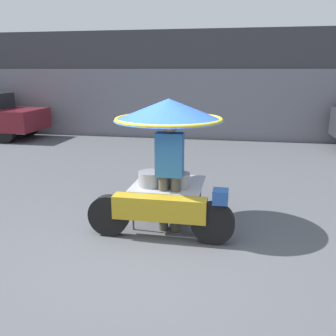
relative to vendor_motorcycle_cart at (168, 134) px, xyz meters
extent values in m
plane|color=#4C4F54|center=(-0.11, -0.93, -1.38)|extent=(36.00, 36.00, 0.00)
cube|color=#38383D|center=(-0.11, 8.34, 0.39)|extent=(28.00, 2.00, 3.55)
cube|color=slate|center=(-0.11, 7.31, -0.23)|extent=(23.80, 0.06, 2.31)
cylinder|color=black|center=(0.73, -0.56, -1.09)|extent=(0.58, 0.14, 0.58)
cylinder|color=black|center=(-0.73, -0.56, -1.09)|extent=(0.58, 0.14, 0.58)
cube|color=#B7931E|center=(0.00, -0.56, -0.93)|extent=(1.29, 0.24, 0.32)
cube|color=#234C93|center=(0.81, -0.56, -0.71)|extent=(0.20, 0.24, 0.18)
cylinder|color=black|center=(0.00, 0.42, -1.12)|extent=(0.52, 0.14, 0.52)
cylinder|color=#515156|center=(0.44, -0.34, -1.09)|extent=(0.03, 0.03, 0.59)
cylinder|color=#515156|center=(0.44, 0.55, -1.09)|extent=(0.03, 0.03, 0.59)
cylinder|color=#515156|center=(-0.45, -0.34, -1.09)|extent=(0.03, 0.03, 0.59)
cylinder|color=#515156|center=(-0.45, 0.55, -1.09)|extent=(0.03, 0.03, 0.59)
cube|color=#B2B2B7|center=(0.00, 0.11, -0.78)|extent=(1.04, 1.04, 0.02)
cylinder|color=#B2B2B7|center=(0.00, 0.11, -0.30)|extent=(0.03, 0.03, 0.95)
cone|color=blue|center=(0.00, 0.11, 0.34)|extent=(1.60, 1.60, 0.32)
torus|color=yellow|center=(0.00, 0.11, 0.20)|extent=(1.57, 1.57, 0.05)
cylinder|color=#939399|center=(-0.24, -0.08, -0.67)|extent=(0.37, 0.37, 0.22)
cylinder|color=#939399|center=(0.18, -0.05, -0.67)|extent=(0.33, 0.33, 0.21)
cylinder|color=#4C473D|center=(-0.01, -0.25, -0.97)|extent=(0.14, 0.14, 0.82)
cylinder|color=#4C473D|center=(0.17, -0.25, -0.97)|extent=(0.14, 0.14, 0.82)
cube|color=teal|center=(0.08, -0.25, -0.25)|extent=(0.38, 0.22, 0.62)
sphere|color=tan|center=(0.08, -0.25, 0.17)|extent=(0.22, 0.22, 0.22)
cylinder|color=black|center=(-6.31, 5.38, -1.05)|extent=(0.65, 0.20, 0.65)
cylinder|color=black|center=(-6.31, 6.86, -1.05)|extent=(0.65, 0.20, 0.65)
camera|label=1|loc=(1.00, -5.24, 0.89)|focal=40.00mm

